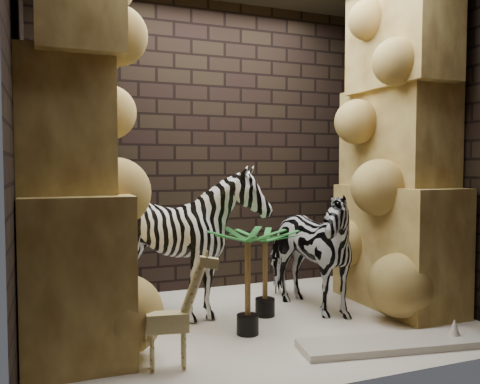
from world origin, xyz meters
name	(u,v)px	position (x,y,z in m)	size (l,w,h in m)	color
floor	(255,322)	(0.00, 0.00, 0.00)	(3.50, 3.50, 0.00)	white
wall_back	(209,146)	(0.00, 1.25, 1.50)	(3.50, 3.50, 0.00)	black
wall_front	(341,129)	(0.00, -1.25, 1.50)	(3.50, 3.50, 0.00)	black
wall_left	(18,135)	(-1.75, 0.00, 1.50)	(3.00, 3.00, 0.00)	black
wall_right	(427,143)	(1.75, 0.00, 1.50)	(3.00, 3.00, 0.00)	black
rock_pillar_left	(73,136)	(-1.40, 0.00, 1.50)	(0.68, 1.30, 3.00)	#DFC969
rock_pillar_right	(399,143)	(1.42, 0.00, 1.50)	(0.58, 1.25, 3.00)	#DFC969
zebra_right	(304,240)	(0.54, 0.16, 0.63)	(0.58, 1.07, 1.26)	white
zebra_left	(185,250)	(-0.51, 0.29, 0.59)	(1.04, 1.29, 1.17)	white
giraffe_toy	(168,309)	(-0.88, -0.66, 0.38)	(0.40, 0.13, 0.77)	#D3C680
palm_front	(265,273)	(0.15, 0.13, 0.37)	(0.36, 0.36, 0.75)	#226B25
palm_back	(248,281)	(-0.16, -0.24, 0.41)	(0.36, 0.36, 0.82)	#226B25
surfboard	(394,343)	(0.71, -0.86, 0.03)	(1.38, 0.34, 0.05)	beige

